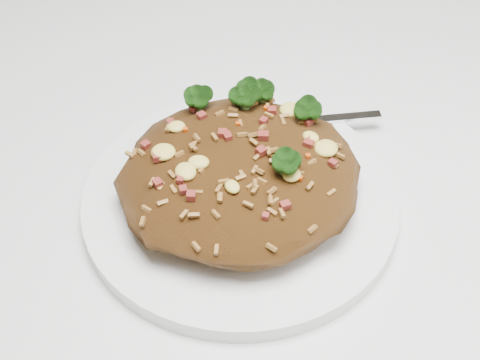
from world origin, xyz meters
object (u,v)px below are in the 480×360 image
Objects in this scene: fork at (295,122)px; fried_rice at (241,166)px; dining_table at (269,219)px; plate at (240,200)px.

fried_rice is at bearing -127.73° from fork.
fork reaches higher than dining_table.
fried_rice is at bearing -132.25° from dining_table.
fried_rice is 0.09m from fork.
fork is (0.02, 0.01, 0.11)m from dining_table.
fried_rice is (-0.05, -0.05, 0.13)m from dining_table.
fried_rice is 1.10× the size of fork.
fork is at bearing 20.09° from dining_table.
fork is at bearing 40.42° from fried_rice.
plate reaches higher than dining_table.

